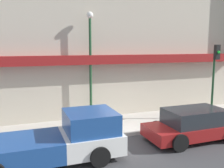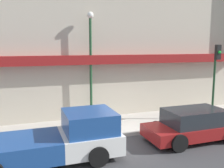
# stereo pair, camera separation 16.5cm
# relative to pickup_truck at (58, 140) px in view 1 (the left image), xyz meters

# --- Properties ---
(ground_plane) EXTENTS (80.00, 80.00, 0.00)m
(ground_plane) POSITION_rel_pickup_truck_xyz_m (3.55, 1.37, -0.79)
(ground_plane) COLOR #38383A
(sidewalk) EXTENTS (36.00, 3.20, 0.17)m
(sidewalk) POSITION_rel_pickup_truck_xyz_m (3.55, 2.97, -0.70)
(sidewalk) COLOR #B7B2A8
(sidewalk) RESTS_ON ground
(building) EXTENTS (19.80, 3.80, 11.65)m
(building) POSITION_rel_pickup_truck_xyz_m (3.57, 6.06, 5.03)
(building) COLOR #BCB29E
(building) RESTS_ON ground
(pickup_truck) EXTENTS (5.57, 2.32, 1.77)m
(pickup_truck) POSITION_rel_pickup_truck_xyz_m (0.00, 0.00, 0.00)
(pickup_truck) COLOR white
(pickup_truck) RESTS_ON ground
(parked_car) EXTENTS (4.55, 2.08, 1.44)m
(parked_car) POSITION_rel_pickup_truck_xyz_m (6.17, -0.00, -0.07)
(parked_car) COLOR maroon
(parked_car) RESTS_ON ground
(fire_hydrant) EXTENTS (0.20, 0.20, 0.59)m
(fire_hydrant) POSITION_rel_pickup_truck_xyz_m (0.61, 1.78, -0.32)
(fire_hydrant) COLOR red
(fire_hydrant) RESTS_ON sidewalk
(street_lamp) EXTENTS (0.36, 0.36, 5.91)m
(street_lamp) POSITION_rel_pickup_truck_xyz_m (2.42, 4.09, 3.04)
(street_lamp) COLOR #1E4728
(street_lamp) RESTS_ON sidewalk
(traffic_light) EXTENTS (0.28, 0.42, 4.17)m
(traffic_light) POSITION_rel_pickup_truck_xyz_m (8.89, 1.87, 2.23)
(traffic_light) COLOR #1E4728
(traffic_light) RESTS_ON sidewalk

